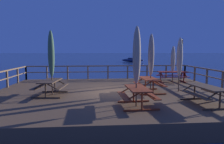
# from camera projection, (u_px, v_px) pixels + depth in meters

# --- Properties ---
(ground_plane) EXTENTS (600.00, 600.00, 0.00)m
(ground_plane) POSITION_uv_depth(u_px,v_px,m) (113.00, 103.00, 11.16)
(ground_plane) COLOR navy
(wooden_deck) EXTENTS (13.10, 10.22, 0.69)m
(wooden_deck) POSITION_uv_depth(u_px,v_px,m) (113.00, 97.00, 11.13)
(wooden_deck) COLOR brown
(wooden_deck) RESTS_ON ground
(railing_waterside_far) EXTENTS (12.90, 0.10, 1.09)m
(railing_waterside_far) POSITION_uv_depth(u_px,v_px,m) (108.00, 70.00, 15.93)
(railing_waterside_far) COLOR brown
(railing_waterside_far) RESTS_ON wooden_deck
(railing_side_right) EXTENTS (0.10, 10.02, 1.09)m
(railing_side_right) POSITION_uv_depth(u_px,v_px,m) (223.00, 77.00, 11.51)
(railing_side_right) COLOR brown
(railing_side_right) RESTS_ON wooden_deck
(picnic_table_front_left) EXTENTS (1.48, 1.74, 0.78)m
(picnic_table_front_left) POSITION_uv_depth(u_px,v_px,m) (138.00, 93.00, 8.02)
(picnic_table_front_left) COLOR #993819
(picnic_table_front_left) RESTS_ON wooden_deck
(picnic_table_back_left) EXTENTS (1.45, 1.82, 0.78)m
(picnic_table_back_left) POSITION_uv_depth(u_px,v_px,m) (149.00, 82.00, 10.82)
(picnic_table_back_left) COLOR #993819
(picnic_table_back_left) RESTS_ON wooden_deck
(picnic_table_mid_centre) EXTENTS (2.11, 1.49, 0.78)m
(picnic_table_mid_centre) POSITION_uv_depth(u_px,v_px,m) (172.00, 74.00, 14.31)
(picnic_table_mid_centre) COLOR maroon
(picnic_table_mid_centre) RESTS_ON wooden_deck
(picnic_table_mid_left) EXTENTS (1.57, 2.16, 0.78)m
(picnic_table_mid_left) POSITION_uv_depth(u_px,v_px,m) (206.00, 91.00, 8.35)
(picnic_table_mid_left) COLOR brown
(picnic_table_mid_left) RESTS_ON wooden_deck
(picnic_table_mid_right) EXTENTS (1.57, 1.92, 0.78)m
(picnic_table_mid_right) POSITION_uv_depth(u_px,v_px,m) (50.00, 84.00, 10.06)
(picnic_table_mid_right) COLOR brown
(picnic_table_mid_right) RESTS_ON wooden_deck
(patio_umbrella_tall_mid_left) EXTENTS (0.32, 0.32, 3.22)m
(patio_umbrella_tall_mid_left) POSITION_uv_depth(u_px,v_px,m) (137.00, 56.00, 7.84)
(patio_umbrella_tall_mid_left) COLOR #4C3828
(patio_umbrella_tall_mid_left) RESTS_ON wooden_deck
(patio_umbrella_short_front) EXTENTS (0.32, 0.32, 3.16)m
(patio_umbrella_short_front) POSITION_uv_depth(u_px,v_px,m) (151.00, 55.00, 10.64)
(patio_umbrella_short_front) COLOR #4C3828
(patio_umbrella_short_front) RESTS_ON wooden_deck
(patio_umbrella_short_mid) EXTENTS (0.32, 0.32, 2.59)m
(patio_umbrella_short_mid) POSITION_uv_depth(u_px,v_px,m) (173.00, 59.00, 14.15)
(patio_umbrella_short_mid) COLOR #4C3828
(patio_umbrella_short_mid) RESTS_ON wooden_deck
(patio_umbrella_short_back) EXTENTS (0.32, 0.32, 2.98)m
(patio_umbrella_short_back) POSITION_uv_depth(u_px,v_px,m) (180.00, 57.00, 10.84)
(patio_umbrella_short_back) COLOR #4C3828
(patio_umbrella_short_back) RESTS_ON wooden_deck
(patio_umbrella_tall_front) EXTENTS (0.32, 0.32, 3.28)m
(patio_umbrella_tall_front) POSITION_uv_depth(u_px,v_px,m) (51.00, 54.00, 9.96)
(patio_umbrella_tall_front) COLOR #4C3828
(patio_umbrella_tall_front) RESTS_ON wooden_deck
(lamp_post_hooked) EXTENTS (0.44, 0.61, 3.20)m
(lamp_post_hooked) POSITION_uv_depth(u_px,v_px,m) (182.00, 53.00, 15.53)
(lamp_post_hooked) COLOR black
(lamp_post_hooked) RESTS_ON wooden_deck
(sailboat_distant) EXTENTS (6.21, 3.70, 7.72)m
(sailboat_distant) POSITION_uv_depth(u_px,v_px,m) (132.00, 60.00, 54.31)
(sailboat_distant) COLOR navy
(sailboat_distant) RESTS_ON ground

